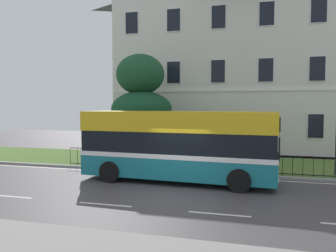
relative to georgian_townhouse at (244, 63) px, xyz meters
name	(u,v)px	position (x,y,z in m)	size (l,w,h in m)	color
ground_plane	(180,188)	(-2.03, -14.43, -6.96)	(60.00, 56.00, 0.18)	#454144
georgian_townhouse	(244,63)	(0.00, 0.00, 0.00)	(19.38, 9.54, 13.60)	silver
iron_verge_railing	(234,163)	(0.00, -11.22, -6.32)	(18.41, 0.04, 0.97)	black
evergreen_tree	(141,122)	(-6.14, -7.80, -4.56)	(5.20, 5.20, 7.21)	#423328
single_decker_bus	(178,145)	(-2.38, -13.19, -5.26)	(8.90, 3.00, 3.21)	#186F7D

